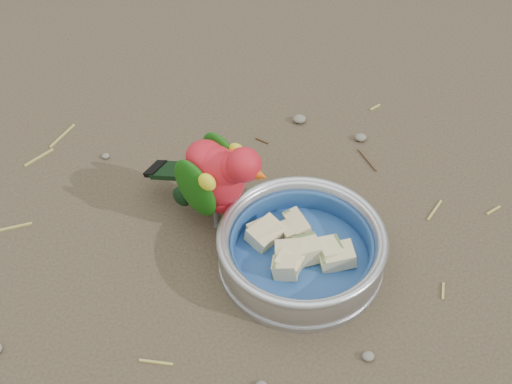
{
  "coord_description": "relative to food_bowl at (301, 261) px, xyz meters",
  "views": [
    {
      "loc": [
        -0.09,
        -0.61,
        0.78
      ],
      "look_at": [
        0.02,
        0.06,
        0.08
      ],
      "focal_mm": 50.0,
      "sensor_mm": 36.0,
      "label": 1
    }
  ],
  "objects": [
    {
      "name": "food_bowl",
      "position": [
        0.0,
        0.0,
        0.0
      ],
      "size": [
        0.23,
        0.23,
        0.02
      ],
      "primitive_type": "cylinder",
      "color": "#B2B2BA",
      "rests_on": "ground"
    },
    {
      "name": "fruit_wedges",
      "position": [
        0.0,
        0.0,
        0.02
      ],
      "size": [
        0.14,
        0.14,
        0.03
      ],
      "primitive_type": null,
      "color": "beige",
      "rests_on": "food_bowl"
    },
    {
      "name": "lory_parrot",
      "position": [
        -0.1,
        0.1,
        0.07
      ],
      "size": [
        0.2,
        0.19,
        0.15
      ],
      "primitive_type": null,
      "rotation": [
        0.0,
        0.0,
        -2.31
      ],
      "color": "red",
      "rests_on": "ground"
    },
    {
      "name": "bowl_wall",
      "position": [
        0.0,
        0.0,
        0.03
      ],
      "size": [
        0.23,
        0.23,
        0.04
      ],
      "primitive_type": null,
      "color": "#B2B2BA",
      "rests_on": "food_bowl"
    },
    {
      "name": "ground_debris",
      "position": [
        -0.08,
        0.07,
        -0.01
      ],
      "size": [
        0.9,
        0.8,
        0.01
      ],
      "primitive_type": null,
      "color": "#AD9E4B",
      "rests_on": "ground"
    },
    {
      "name": "ground",
      "position": [
        -0.07,
        0.01,
        -0.01
      ],
      "size": [
        60.0,
        60.0,
        0.0
      ],
      "primitive_type": "plane",
      "color": "#45392A"
    }
  ]
}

